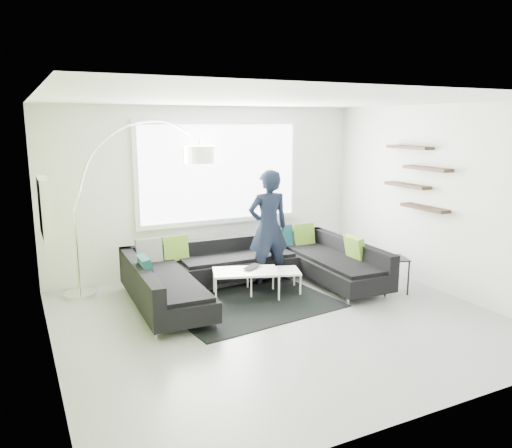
{
  "coord_description": "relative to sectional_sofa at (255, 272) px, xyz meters",
  "views": [
    {
      "loc": [
        -3.0,
        -5.4,
        2.54
      ],
      "look_at": [
        0.11,
        0.9,
        1.1
      ],
      "focal_mm": 35.0,
      "sensor_mm": 36.0,
      "label": 1
    }
  ],
  "objects": [
    {
      "name": "ground",
      "position": [
        -0.15,
        -1.02,
        -0.34
      ],
      "size": [
        5.5,
        5.5,
        0.0
      ],
      "primitive_type": "plane",
      "color": "gray",
      "rests_on": "ground"
    },
    {
      "name": "room_shell",
      "position": [
        -0.11,
        -0.82,
        1.47
      ],
      "size": [
        5.54,
        5.04,
        2.82
      ],
      "color": "silver",
      "rests_on": "ground"
    },
    {
      "name": "sectional_sofa",
      "position": [
        0.0,
        0.0,
        0.0
      ],
      "size": [
        3.64,
        2.31,
        0.77
      ],
      "rotation": [
        0.0,
        0.0,
        -0.03
      ],
      "color": "black",
      "rests_on": "ground"
    },
    {
      "name": "rug",
      "position": [
        -0.24,
        -0.39,
        -0.33
      ],
      "size": [
        2.45,
        1.91,
        0.01
      ],
      "primitive_type": "cube",
      "rotation": [
        0.0,
        0.0,
        0.12
      ],
      "color": "black",
      "rests_on": "ground"
    },
    {
      "name": "coffee_table",
      "position": [
        0.06,
        -0.06,
        -0.14
      ],
      "size": [
        1.39,
        1.06,
        0.4
      ],
      "primitive_type": "cube",
      "rotation": [
        0.0,
        0.0,
        -0.32
      ],
      "color": "white",
      "rests_on": "ground"
    },
    {
      "name": "arc_lamp",
      "position": [
        -2.38,
        1.06,
        0.95
      ],
      "size": [
        2.48,
        1.07,
        2.57
      ],
      "primitive_type": null,
      "rotation": [
        0.0,
        0.0,
        0.11
      ],
      "color": "silver",
      "rests_on": "ground"
    },
    {
      "name": "side_table",
      "position": [
        1.9,
        -0.85,
        -0.07
      ],
      "size": [
        0.49,
        0.49,
        0.54
      ],
      "primitive_type": "cube",
      "rotation": [
        0.0,
        0.0,
        -0.31
      ],
      "color": "black",
      "rests_on": "ground"
    },
    {
      "name": "person",
      "position": [
        0.42,
        0.37,
        0.57
      ],
      "size": [
        0.73,
        0.54,
        1.82
      ],
      "primitive_type": "imported",
      "rotation": [
        0.0,
        0.0,
        3.06
      ],
      "color": "black",
      "rests_on": "ground"
    },
    {
      "name": "laptop",
      "position": [
        -0.01,
        -0.03,
        0.07
      ],
      "size": [
        0.58,
        0.57,
        0.03
      ],
      "primitive_type": "imported",
      "rotation": [
        0.0,
        0.0,
        0.63
      ],
      "color": "black",
      "rests_on": "coffee_table"
    }
  ]
}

